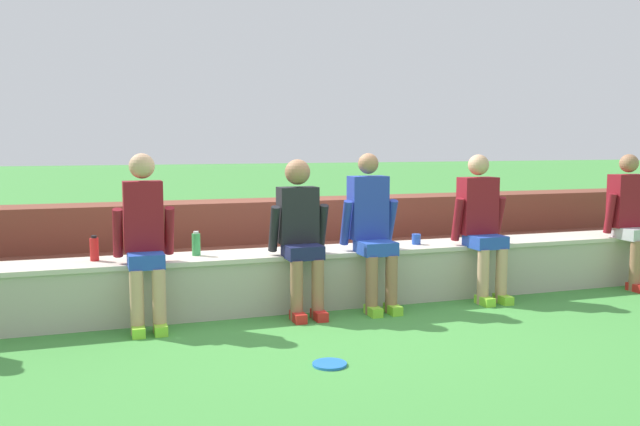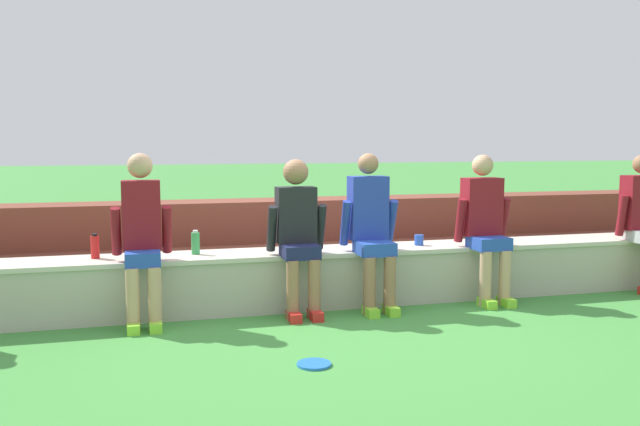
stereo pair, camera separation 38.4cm
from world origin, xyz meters
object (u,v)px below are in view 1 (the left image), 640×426
(person_right_of_center, at_px, (372,227))
(person_far_right, at_px, (482,222))
(water_bottle_center_gap, at_px, (94,249))
(water_bottle_mid_left, at_px, (196,244))
(person_rightmost_edge, at_px, (632,217))
(frisbee, at_px, (330,364))
(person_left_of_center, at_px, (144,236))
(person_center, at_px, (300,231))
(plastic_cup_left_end, at_px, (416,239))

(person_right_of_center, relative_size, person_far_right, 1.01)
(person_right_of_center, bearing_deg, water_bottle_center_gap, 172.74)
(person_far_right, height_order, water_bottle_mid_left, person_far_right)
(person_far_right, bearing_deg, person_right_of_center, 179.40)
(person_far_right, bearing_deg, person_rightmost_edge, -0.96)
(person_right_of_center, relative_size, frisbee, 6.01)
(person_left_of_center, bearing_deg, person_far_right, -0.02)
(person_center, height_order, person_right_of_center, person_right_of_center)
(water_bottle_center_gap, relative_size, plastic_cup_left_end, 2.11)
(person_rightmost_edge, bearing_deg, person_left_of_center, 179.64)
(water_bottle_center_gap, height_order, frisbee, water_bottle_center_gap)
(person_center, xyz_separation_m, water_bottle_mid_left, (-0.87, 0.32, -0.12))
(person_far_right, bearing_deg, person_left_of_center, 179.98)
(person_center, bearing_deg, person_far_right, 0.22)
(person_left_of_center, bearing_deg, person_rightmost_edge, -0.36)
(person_far_right, distance_m, person_rightmost_edge, 1.80)
(water_bottle_center_gap, relative_size, frisbee, 0.91)
(person_right_of_center, xyz_separation_m, water_bottle_mid_left, (-1.56, 0.30, -0.13))
(person_left_of_center, height_order, person_center, person_left_of_center)
(water_bottle_center_gap, bearing_deg, water_bottle_mid_left, -0.65)
(person_far_right, bearing_deg, water_bottle_mid_left, 173.47)
(person_center, bearing_deg, plastic_cup_left_end, 12.11)
(person_far_right, distance_m, frisbee, 2.61)
(person_left_of_center, bearing_deg, plastic_cup_left_end, 5.81)
(person_rightmost_edge, bearing_deg, person_center, 179.64)
(water_bottle_mid_left, bearing_deg, frisbee, -69.29)
(person_far_right, distance_m, water_bottle_center_gap, 3.59)
(person_far_right, relative_size, frisbee, 5.93)
(plastic_cup_left_end, bearing_deg, person_center, -167.89)
(person_left_of_center, distance_m, person_right_of_center, 2.03)
(person_left_of_center, relative_size, person_right_of_center, 1.01)
(water_bottle_mid_left, bearing_deg, person_rightmost_edge, -4.32)
(person_left_of_center, bearing_deg, frisbee, -51.61)
(person_left_of_center, relative_size, frisbee, 6.05)
(person_far_right, xyz_separation_m, water_bottle_center_gap, (-3.58, 0.32, -0.13))
(person_left_of_center, relative_size, person_far_right, 1.02)
(person_center, relative_size, frisbee, 5.80)
(person_left_of_center, xyz_separation_m, frisbee, (1.11, -1.41, -0.76))
(person_left_of_center, distance_m, person_rightmost_edge, 4.98)
(person_right_of_center, bearing_deg, water_bottle_mid_left, 169.18)
(person_right_of_center, relative_size, water_bottle_mid_left, 6.56)
(person_right_of_center, height_order, person_rightmost_edge, person_right_of_center)
(person_center, distance_m, person_far_right, 1.85)
(person_center, bearing_deg, water_bottle_center_gap, 169.27)
(person_left_of_center, xyz_separation_m, water_bottle_center_gap, (-0.39, 0.32, -0.14))
(person_right_of_center, xyz_separation_m, person_rightmost_edge, (2.95, -0.04, -0.01))
(person_center, xyz_separation_m, water_bottle_center_gap, (-1.73, 0.33, -0.12))
(person_right_of_center, distance_m, water_bottle_center_gap, 2.45)
(plastic_cup_left_end, bearing_deg, person_right_of_center, -156.46)
(person_left_of_center, height_order, person_right_of_center, person_left_of_center)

